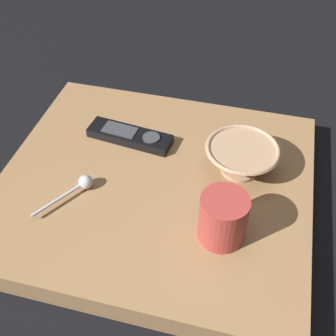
{
  "coord_description": "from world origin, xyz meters",
  "views": [
    {
      "loc": [
        0.16,
        -0.54,
        0.65
      ],
      "look_at": [
        0.02,
        0.02,
        0.07
      ],
      "focal_mm": 45.78,
      "sensor_mm": 36.0,
      "label": 1
    }
  ],
  "objects_px": {
    "cereal_bowl": "(241,157)",
    "teaspoon": "(81,185)",
    "coffee_mug": "(223,218)",
    "tv_remote_near": "(130,136)"
  },
  "relations": [
    {
      "from": "cereal_bowl",
      "to": "coffee_mug",
      "type": "distance_m",
      "value": 0.16
    },
    {
      "from": "cereal_bowl",
      "to": "teaspoon",
      "type": "xyz_separation_m",
      "value": [
        -0.28,
        -0.12,
        -0.02
      ]
    },
    {
      "from": "coffee_mug",
      "to": "cereal_bowl",
      "type": "bearing_deg",
      "value": 86.37
    },
    {
      "from": "cereal_bowl",
      "to": "teaspoon",
      "type": "relative_size",
      "value": 1.24
    },
    {
      "from": "coffee_mug",
      "to": "tv_remote_near",
      "type": "bearing_deg",
      "value": 138.91
    },
    {
      "from": "coffee_mug",
      "to": "teaspoon",
      "type": "bearing_deg",
      "value": 171.9
    },
    {
      "from": "coffee_mug",
      "to": "teaspoon",
      "type": "xyz_separation_m",
      "value": [
        -0.27,
        0.04,
        -0.03
      ]
    },
    {
      "from": "tv_remote_near",
      "to": "cereal_bowl",
      "type": "bearing_deg",
      "value": -8.02
    },
    {
      "from": "coffee_mug",
      "to": "tv_remote_near",
      "type": "height_order",
      "value": "coffee_mug"
    },
    {
      "from": "cereal_bowl",
      "to": "tv_remote_near",
      "type": "height_order",
      "value": "cereal_bowl"
    }
  ]
}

